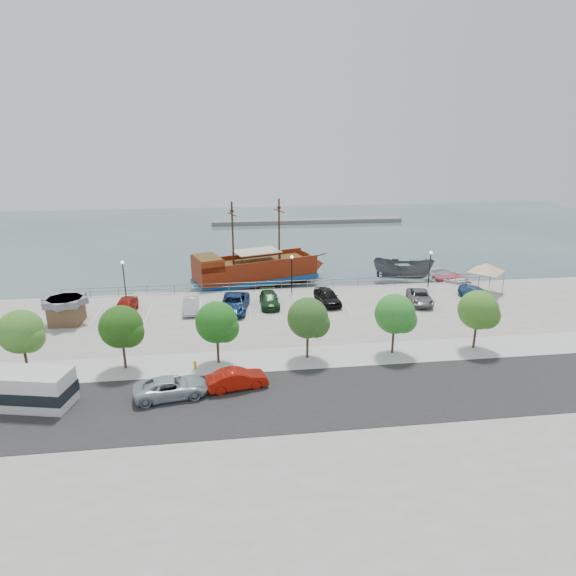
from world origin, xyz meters
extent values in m
plane|color=#304347|center=(0.00, 0.00, -1.00)|extent=(160.00, 160.00, 0.00)
cube|color=gray|center=(0.00, -21.00, -0.60)|extent=(100.00, 58.00, 1.20)
cube|color=black|center=(0.00, -16.00, 0.01)|extent=(100.00, 8.00, 0.04)
cube|color=beige|center=(0.00, -10.00, 0.01)|extent=(100.00, 4.00, 0.05)
cylinder|color=slate|center=(0.00, 7.80, 0.95)|extent=(50.00, 0.06, 0.06)
cylinder|color=slate|center=(0.00, 7.80, 0.55)|extent=(50.00, 0.06, 0.06)
cube|color=slate|center=(10.00, 55.00, -0.60)|extent=(40.00, 3.00, 0.80)
cube|color=maroon|center=(-3.66, 12.68, 0.76)|extent=(15.50, 9.12, 2.41)
cube|color=navy|center=(-3.66, 12.68, -0.03)|extent=(15.85, 9.47, 0.56)
cone|color=maroon|center=(4.05, 15.29, 0.76)|extent=(4.22, 5.15, 4.44)
cube|color=maroon|center=(-9.36, 10.76, 2.61)|extent=(4.11, 5.27, 1.30)
cube|color=#563714|center=(-9.36, 10.76, 3.30)|extent=(3.82, 4.86, 0.11)
cube|color=#563714|center=(-3.23, 12.83, 2.01)|extent=(12.70, 7.70, 0.14)
cube|color=maroon|center=(-4.37, 14.79, 2.28)|extent=(14.08, 4.91, 0.65)
cube|color=maroon|center=(-2.95, 10.58, 2.28)|extent=(14.08, 4.91, 0.65)
cylinder|color=#382111|center=(-0.60, 13.72, 5.75)|extent=(0.28, 0.28, 7.59)
cylinder|color=#382111|center=(-6.29, 11.80, 5.75)|extent=(0.28, 0.28, 7.59)
cylinder|color=#382111|center=(-0.60, 13.72, 8.07)|extent=(1.01, 2.67, 0.13)
cylinder|color=#382111|center=(-6.29, 11.80, 8.07)|extent=(1.01, 2.67, 0.13)
cube|color=beige|center=(-3.49, 12.74, 3.35)|extent=(6.21, 5.05, 0.11)
cylinder|color=#382111|center=(4.66, 15.50, 1.87)|extent=(2.23, 0.88, 0.55)
imported|color=#4C5057|center=(14.87, 11.78, 0.45)|extent=(7.97, 5.66, 2.89)
imported|color=white|center=(20.04, 9.59, -0.17)|extent=(7.41, 9.09, 1.65)
cube|color=gray|center=(-14.37, 9.20, -0.79)|extent=(7.43, 3.02, 0.41)
cube|color=gray|center=(8.17, 9.20, -0.82)|extent=(6.53, 2.91, 0.36)
cube|color=gray|center=(16.95, 9.20, -0.80)|extent=(7.13, 2.75, 0.40)
cube|color=brown|center=(-22.15, 0.16, 0.98)|extent=(2.79, 2.79, 1.96)
cube|color=slate|center=(-22.15, 0.16, 2.19)|extent=(3.16, 3.16, 0.62)
cylinder|color=slate|center=(20.12, 5.49, 1.20)|extent=(0.08, 0.08, 2.40)
cylinder|color=slate|center=(22.96, 5.41, 1.20)|extent=(0.08, 0.08, 2.40)
cylinder|color=slate|center=(20.04, 2.66, 1.20)|extent=(0.08, 0.08, 2.40)
cylinder|color=slate|center=(22.87, 2.57, 1.20)|extent=(0.08, 0.08, 2.40)
pyramid|color=silver|center=(21.50, 4.03, 3.32)|extent=(4.71, 4.71, 0.98)
imported|color=#A4B0B9|center=(-11.08, -14.64, 0.69)|extent=(5.30, 3.10, 1.39)
imported|color=#A41307|center=(-6.67, -14.07, 0.70)|extent=(4.45, 2.30, 1.40)
cube|color=silver|center=(-20.83, -14.50, 1.23)|extent=(7.22, 3.80, 2.45)
cube|color=black|center=(-20.83, -14.50, 1.08)|extent=(7.34, 3.92, 0.79)
cylinder|color=gold|center=(-9.75, -10.80, 0.27)|extent=(0.21, 0.21, 0.53)
sphere|color=gold|center=(-9.75, -10.80, 0.55)|extent=(0.23, 0.23, 0.23)
cylinder|color=black|center=(-18.00, 6.50, 2.00)|extent=(0.12, 0.12, 4.00)
sphere|color=#FFF2CC|center=(-18.00, 6.50, 4.10)|extent=(0.36, 0.36, 0.36)
cylinder|color=black|center=(0.00, 6.50, 2.00)|extent=(0.12, 0.12, 4.00)
sphere|color=#FFF2CC|center=(0.00, 6.50, 4.10)|extent=(0.36, 0.36, 0.36)
cylinder|color=black|center=(16.00, 6.50, 2.00)|extent=(0.12, 0.12, 4.00)
sphere|color=#FFF2CC|center=(16.00, 6.50, 4.10)|extent=(0.36, 0.36, 0.36)
cylinder|color=#473321|center=(-22.00, -10.00, 1.10)|extent=(0.20, 0.20, 2.20)
sphere|color=#3C6B24|center=(-22.00, -10.00, 3.40)|extent=(3.20, 3.20, 3.20)
sphere|color=#3C6B24|center=(-21.40, -10.30, 3.00)|extent=(2.20, 2.20, 2.20)
cylinder|color=#473321|center=(-15.00, -10.00, 1.10)|extent=(0.20, 0.20, 2.20)
sphere|color=#1E4711|center=(-15.00, -10.00, 3.40)|extent=(3.20, 3.20, 3.20)
sphere|color=#1E4711|center=(-14.40, -10.30, 3.00)|extent=(2.20, 2.20, 2.20)
cylinder|color=#473321|center=(-8.00, -10.00, 1.10)|extent=(0.20, 0.20, 2.20)
sphere|color=#1C5A16|center=(-8.00, -10.00, 3.40)|extent=(3.20, 3.20, 3.20)
sphere|color=#1C5A16|center=(-7.40, -10.30, 3.00)|extent=(2.20, 2.20, 2.20)
cylinder|color=#473321|center=(-1.00, -10.00, 1.10)|extent=(0.20, 0.20, 2.20)
sphere|color=#294E1C|center=(-1.00, -10.00, 3.40)|extent=(3.20, 3.20, 3.20)
sphere|color=#294E1C|center=(-0.40, -10.30, 3.00)|extent=(2.20, 2.20, 2.20)
cylinder|color=#473321|center=(6.00, -10.00, 1.10)|extent=(0.20, 0.20, 2.20)
sphere|color=#277123|center=(6.00, -10.00, 3.40)|extent=(3.20, 3.20, 3.20)
sphere|color=#277123|center=(6.60, -10.30, 3.00)|extent=(2.20, 2.20, 2.20)
cylinder|color=#473321|center=(13.00, -10.00, 1.10)|extent=(0.20, 0.20, 2.20)
sphere|color=#3B6B21|center=(13.00, -10.00, 3.40)|extent=(3.20, 3.20, 3.20)
sphere|color=#3B6B21|center=(13.60, -10.30, 3.00)|extent=(2.20, 2.20, 2.20)
imported|color=maroon|center=(-17.17, 2.03, 0.78)|extent=(2.07, 4.66, 1.56)
imported|color=#BBBCBF|center=(-10.81, 1.78, 0.70)|extent=(1.53, 4.27, 1.40)
imported|color=navy|center=(-6.53, 1.43, 0.81)|extent=(3.55, 6.14, 1.61)
imported|color=#133418|center=(-2.88, 2.46, 0.68)|extent=(1.90, 4.66, 1.35)
imported|color=black|center=(3.19, 2.30, 0.80)|extent=(2.54, 4.91, 1.60)
imported|color=slate|center=(12.83, 1.22, 0.68)|extent=(3.23, 5.27, 1.36)
imported|color=#2D5689|center=(19.17, 1.42, 0.68)|extent=(2.54, 4.94, 1.37)
camera|label=1|loc=(-6.95, -44.23, 17.04)|focal=30.00mm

